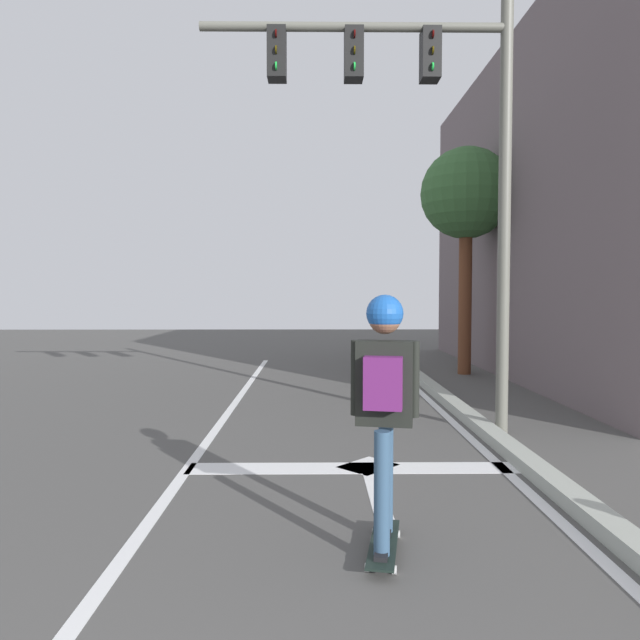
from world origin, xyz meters
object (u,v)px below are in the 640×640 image
(skateboard, at_px, (384,544))
(traffic_signal_mast, at_px, (421,121))
(roadside_tree, at_px, (466,197))
(skater, at_px, (384,385))

(skateboard, bearing_deg, traffic_signal_mast, 75.91)
(roadside_tree, bearing_deg, traffic_signal_mast, -110.24)
(skateboard, bearing_deg, roadside_tree, 72.06)
(skater, height_order, roadside_tree, roadside_tree)
(roadside_tree, bearing_deg, skateboard, -107.94)
(skateboard, relative_size, roadside_tree, 0.17)
(skater, xyz_separation_m, roadside_tree, (2.98, 9.22, 2.85))
(skateboard, distance_m, roadside_tree, 10.47)
(skateboard, relative_size, skater, 0.49)
(traffic_signal_mast, height_order, roadside_tree, traffic_signal_mast)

